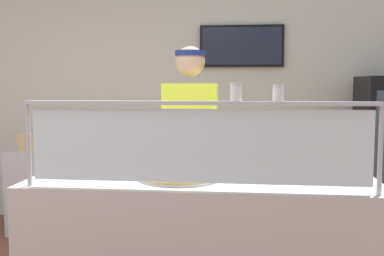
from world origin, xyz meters
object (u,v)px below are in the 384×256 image
(pizza_tray, at_px, (180,176))
(pizza_box_stack, at_px, (48,141))
(parmesan_shaker, at_px, (236,93))
(pizza_server, at_px, (172,173))
(worker_figure, at_px, (191,153))
(pepper_flake_shaker, at_px, (278,94))

(pizza_tray, relative_size, pizza_box_stack, 1.02)
(pizza_tray, distance_m, parmesan_shaker, 0.65)
(pizza_server, xyz_separation_m, worker_figure, (0.03, 0.66, 0.02))
(pizza_box_stack, bearing_deg, pizza_tray, -48.77)
(parmesan_shaker, bearing_deg, pizza_tray, 139.40)
(pizza_tray, distance_m, pepper_flake_shaker, 0.77)
(pepper_flake_shaker, height_order, worker_figure, worker_figure)
(pizza_server, xyz_separation_m, parmesan_shaker, (0.37, -0.26, 0.46))
(pepper_flake_shaker, bearing_deg, worker_figure, 120.54)
(pizza_tray, bearing_deg, worker_figure, 91.00)
(pizza_tray, bearing_deg, pepper_flake_shaker, -27.54)
(pizza_server, bearing_deg, pizza_tray, 7.54)
(pizza_box_stack, bearing_deg, worker_figure, -36.67)
(parmesan_shaker, height_order, worker_figure, worker_figure)
(worker_figure, bearing_deg, pizza_tray, -89.00)
(parmesan_shaker, bearing_deg, pizza_box_stack, 132.45)
(parmesan_shaker, relative_size, pizza_box_stack, 0.19)
(pizza_server, distance_m, parmesan_shaker, 0.65)
(pizza_tray, relative_size, parmesan_shaker, 5.24)
(parmesan_shaker, relative_size, worker_figure, 0.05)
(pizza_tray, height_order, pepper_flake_shaker, pepper_flake_shaker)
(pizza_server, bearing_deg, pepper_flake_shaker, -40.32)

